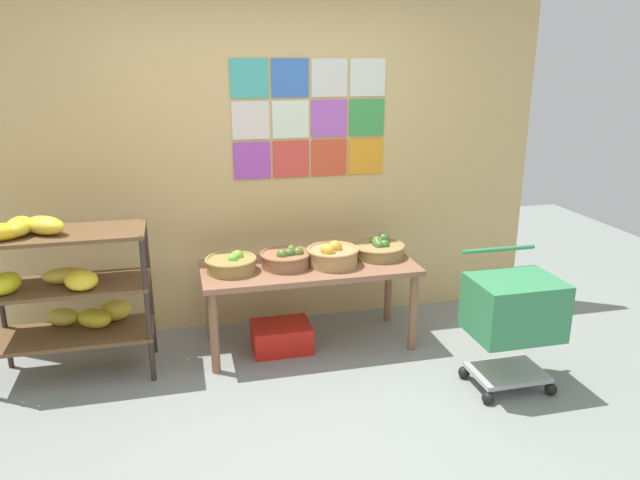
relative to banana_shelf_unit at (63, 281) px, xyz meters
The scene contains 10 objects.
ground 1.94m from the banana_shelf_unit, 37.17° to the right, with size 9.33×9.33×0.00m, color gray.
back_wall_with_art 1.70m from the banana_shelf_unit, 22.21° to the left, with size 4.39×0.07×2.63m.
banana_shelf_unit is the anchor object (origin of this frame).
display_table 1.66m from the banana_shelf_unit, ahead, with size 1.55×0.65×0.63m.
fruit_basket_centre 1.10m from the banana_shelf_unit, ahead, with size 0.36×0.36×0.14m.
fruit_basket_back_left 1.82m from the banana_shelf_unit, ahead, with size 0.38×0.38×0.18m.
fruit_basket_left 2.21m from the banana_shelf_unit, ahead, with size 0.40×0.40×0.16m.
fruit_basket_right 1.49m from the banana_shelf_unit, ahead, with size 0.37×0.37×0.15m.
produce_crate_under_table 1.55m from the banana_shelf_unit, ahead, with size 0.43×0.32×0.20m, color red.
shopping_cart 2.90m from the banana_shelf_unit, 16.64° to the right, with size 0.54×0.47×0.88m.
Camera 1 is at (-0.69, -2.83, 2.07)m, focal length 33.61 mm.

